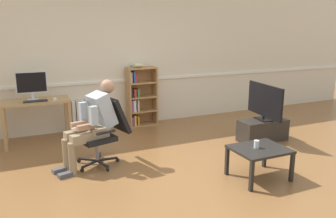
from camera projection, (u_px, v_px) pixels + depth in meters
ground_plane at (183, 172)px, 4.68m from camera, size 18.00×18.00×0.00m
back_wall at (124, 59)px, 6.71m from camera, size 12.00×0.13×2.70m
computer_desk at (36, 107)px, 5.74m from camera, size 1.11×0.57×0.76m
imac_monitor at (32, 84)px, 5.70m from camera, size 0.51×0.14×0.48m
keyboard at (36, 101)px, 5.58m from camera, size 0.38×0.12×0.02m
computer_mouse at (55, 99)px, 5.72m from camera, size 0.06×0.10×0.03m
bookshelf at (139, 96)px, 6.79m from camera, size 0.60×0.29×1.26m
radiator at (90, 115)px, 6.55m from camera, size 0.82×0.08×0.60m
office_chair at (105, 129)px, 4.90m from camera, size 0.80×0.66×0.97m
person_seated at (93, 122)px, 4.75m from camera, size 0.96×0.54×1.24m
tv_stand at (263, 130)px, 5.94m from camera, size 0.86×0.39×0.38m
tv_screen at (265, 101)px, 5.82m from camera, size 0.23×0.97×0.63m
coffee_table at (259, 152)px, 4.41m from camera, size 0.70×0.59×0.42m
drinking_glass at (256, 144)px, 4.39m from camera, size 0.07×0.07×0.10m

